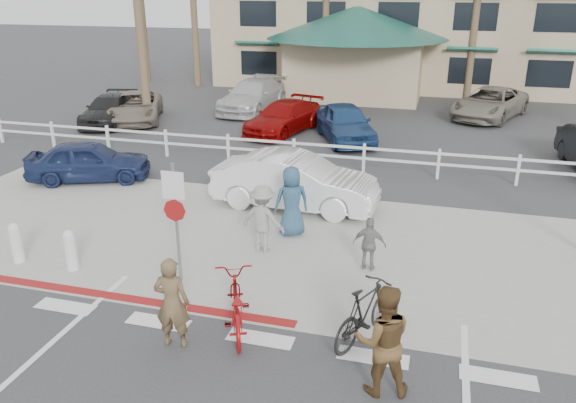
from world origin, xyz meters
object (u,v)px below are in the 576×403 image
(bike_black, at_px, (365,312))
(car_red_compact, at_px, (89,161))
(bike_red, at_px, (235,305))
(car_white_sedan, at_px, (295,181))
(sign_post, at_px, (176,217))

(bike_black, bearing_deg, car_red_compact, -8.13)
(bike_red, xyz_separation_m, car_red_compact, (-7.42, 6.64, 0.13))
(bike_black, relative_size, car_red_compact, 0.48)
(bike_red, xyz_separation_m, bike_black, (2.30, 0.30, 0.04))
(bike_black, distance_m, car_white_sedan, 6.47)
(sign_post, height_order, bike_black, sign_post)
(bike_red, relative_size, car_white_sedan, 0.42)
(sign_post, xyz_separation_m, bike_red, (1.78, -1.41, -0.94))
(sign_post, bearing_deg, bike_black, -15.21)
(bike_red, xyz_separation_m, car_white_sedan, (-0.51, 6.13, 0.25))
(sign_post, relative_size, bike_red, 1.48)
(car_white_sedan, bearing_deg, bike_red, -171.92)
(sign_post, bearing_deg, bike_red, -38.44)
(bike_black, xyz_separation_m, car_white_sedan, (-2.80, 5.82, 0.21))
(bike_red, height_order, car_red_compact, car_red_compact)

